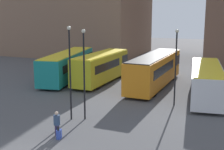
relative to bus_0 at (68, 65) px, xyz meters
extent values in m
cube|color=#19847F|center=(0.02, -0.10, -0.05)|extent=(4.60, 12.35, 2.74)
cube|color=black|center=(-0.84, 4.78, 0.29)|extent=(2.94, 2.63, 1.04)
cube|color=black|center=(0.21, -1.17, 0.29)|extent=(3.88, 8.07, 0.82)
cube|color=yellow|center=(0.02, -0.10, 1.36)|extent=(4.36, 12.08, 0.08)
cylinder|color=black|center=(-0.63, 3.59, -1.21)|extent=(2.58, 1.34, 0.93)
cylinder|color=black|center=(0.66, -3.80, -1.21)|extent=(2.58, 1.34, 0.93)
cube|color=gold|center=(4.22, -0.10, 0.02)|extent=(2.71, 9.94, 2.82)
cube|color=black|center=(4.31, 3.95, 0.38)|extent=(2.56, 1.88, 1.07)
cube|color=black|center=(4.19, -0.99, 0.38)|extent=(2.65, 6.39, 0.85)
cube|color=yellow|center=(4.22, -0.10, 1.47)|extent=(2.51, 9.74, 0.08)
cylinder|color=black|center=(4.29, 2.96, -1.15)|extent=(2.40, 1.11, 1.05)
cylinder|color=black|center=(4.14, -3.16, -1.15)|extent=(2.40, 1.11, 1.05)
cube|color=orange|center=(10.16, 0.22, 0.06)|extent=(2.93, 12.36, 2.95)
cube|color=black|center=(10.30, 5.25, 0.43)|extent=(2.70, 2.32, 1.12)
cube|color=black|center=(10.13, -0.89, 0.43)|extent=(2.84, 7.94, 0.89)
cube|color=black|center=(10.16, 0.22, 1.58)|extent=(2.72, 12.11, 0.08)
cylinder|color=black|center=(10.26, 4.03, -1.20)|extent=(2.52, 1.03, 0.97)
cylinder|color=black|center=(10.06, -3.59, -1.20)|extent=(2.52, 1.03, 0.97)
cube|color=silver|center=(15.58, -2.28, -0.15)|extent=(3.95, 11.22, 2.55)
cube|color=black|center=(15.02, 2.19, 0.17)|extent=(2.87, 2.33, 0.97)
cube|color=black|center=(15.70, -3.26, 0.17)|extent=(3.48, 7.30, 0.77)
cube|color=yellow|center=(15.58, -2.28, 1.16)|extent=(3.71, 10.98, 0.08)
cylinder|color=black|center=(15.15, 1.10, -1.23)|extent=(2.59, 1.21, 0.90)
cylinder|color=black|center=(16.00, -5.66, -1.23)|extent=(2.59, 1.21, 0.90)
cylinder|color=#382D4C|center=(7.70, -15.11, -1.32)|extent=(0.17, 0.17, 0.73)
cylinder|color=#382D4C|center=(7.85, -15.06, -1.32)|extent=(0.17, 0.17, 0.73)
cylinder|color=#334766|center=(7.77, -15.08, -0.64)|extent=(0.50, 0.50, 0.63)
sphere|color=beige|center=(7.77, -15.08, -0.20)|extent=(0.24, 0.24, 0.24)
cube|color=#334CB2|center=(8.13, -15.45, -1.39)|extent=(0.36, 0.46, 0.57)
cube|color=black|center=(8.17, -15.59, -0.98)|extent=(0.14, 0.06, 0.26)
cylinder|color=black|center=(13.39, -5.87, 1.36)|extent=(0.12, 0.12, 6.08)
sphere|color=beige|center=(13.39, -5.87, 4.49)|extent=(0.28, 0.28, 0.28)
cylinder|color=black|center=(7.11, -12.08, 1.57)|extent=(0.12, 0.12, 6.49)
sphere|color=beige|center=(7.11, -12.08, 4.90)|extent=(0.28, 0.28, 0.28)
cylinder|color=black|center=(8.02, -11.69, 1.46)|extent=(0.12, 0.12, 6.27)
sphere|color=beige|center=(8.02, -11.69, 4.68)|extent=(0.28, 0.28, 0.28)
camera|label=1|loc=(17.86, -30.98, 6.00)|focal=50.00mm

